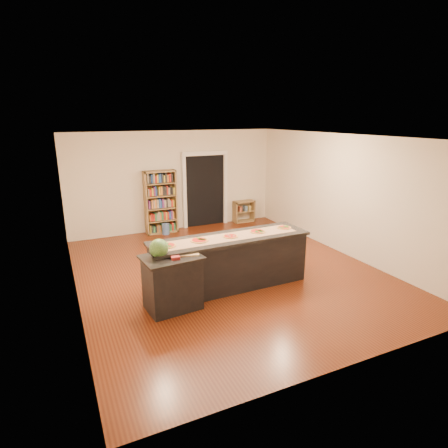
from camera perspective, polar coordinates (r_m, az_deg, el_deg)
name	(u,v)px	position (r m, az deg, el deg)	size (l,w,h in m)	color
room	(228,208)	(7.58, 0.64, 2.52)	(6.00, 7.00, 2.80)	beige
doorway	(205,186)	(11.08, -2.90, 5.83)	(1.40, 0.09, 2.21)	black
kitchen_island	(230,262)	(7.17, 0.93, -5.78)	(3.07, 0.83, 1.01)	black
side_counter	(172,282)	(6.47, -7.88, -8.79)	(0.96, 0.70, 0.95)	black
bookshelf	(161,202)	(10.55, -9.62, 3.31)	(0.88, 0.31, 1.76)	#977849
low_shelf	(244,211)	(11.64, 3.04, 1.95)	(0.66, 0.28, 0.66)	#977849
waste_bin	(166,229)	(10.56, -8.88, -0.75)	(0.20, 0.20, 0.30)	#4B6BA8
kraft_paper	(230,237)	(6.99, 0.98, -1.96)	(2.67, 0.48, 0.00)	tan
watermelon	(159,248)	(6.22, -9.89, -3.67)	(0.31, 0.31, 0.31)	#144214
cutting_board	(189,254)	(6.33, -5.32, -4.54)	(0.32, 0.22, 0.02)	tan
package_red	(176,258)	(6.14, -7.40, -5.14)	(0.14, 0.10, 0.05)	maroon
package_teal	(182,249)	(6.50, -6.48, -3.84)	(0.17, 0.17, 0.06)	#195966
pizza_a	(167,245)	(6.57, -8.70, -3.25)	(0.31, 0.31, 0.02)	#B38545
pizza_b	(199,240)	(6.78, -3.79, -2.49)	(0.33, 0.33, 0.02)	#B38545
pizza_c	(230,236)	(6.99, 0.98, -1.87)	(0.29, 0.29, 0.02)	#B38545
pizza_d	(257,231)	(7.31, 5.12, -1.12)	(0.33, 0.33, 0.02)	#B38545
pizza_e	(284,227)	(7.62, 9.12, -0.53)	(0.30, 0.30, 0.02)	#B38545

